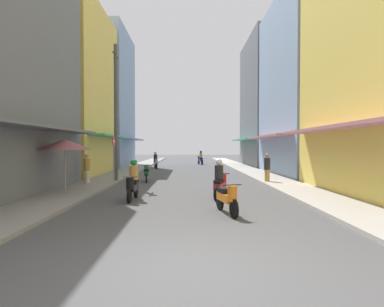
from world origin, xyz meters
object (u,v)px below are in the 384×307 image
object	(u,v)px
vendor_umbrella	(65,144)
motorbike_silver	(156,161)
pedestrian_midway	(267,168)
utility_pole	(116,112)
motorbike_orange	(227,198)
pedestrian_crossing	(87,169)
motorbike_green	(146,173)
motorbike_red	(220,181)
street_sign_no_entry	(114,153)
motorbike_black	(133,182)
motorbike_blue	(200,158)

from	to	relation	value
vendor_umbrella	motorbike_silver	bearing A→B (deg)	82.20
pedestrian_midway	utility_pole	size ratio (longest dim) A/B	0.21
motorbike_orange	pedestrian_midway	bearing A→B (deg)	67.96
pedestrian_crossing	vendor_umbrella	bearing A→B (deg)	-86.26
pedestrian_midway	pedestrian_crossing	bearing A→B (deg)	-176.11
motorbike_green	motorbike_red	world-z (taller)	motorbike_red
pedestrian_crossing	utility_pole	xyz separation A→B (m)	(1.28, 1.21, 3.19)
street_sign_no_entry	utility_pole	bearing A→B (deg)	95.94
motorbike_orange	vendor_umbrella	size ratio (longest dim) A/B	0.75
motorbike_black	motorbike_blue	world-z (taller)	same
motorbike_green	utility_pole	xyz separation A→B (m)	(-1.69, -0.38, 3.52)
pedestrian_crossing	street_sign_no_entry	distance (m)	1.66
motorbike_silver	vendor_umbrella	size ratio (longest dim) A/B	0.75
vendor_umbrella	motorbike_blue	bearing A→B (deg)	73.71
motorbike_green	pedestrian_midway	world-z (taller)	pedestrian_midway
motorbike_red	motorbike_blue	world-z (taller)	same
motorbike_silver	pedestrian_midway	size ratio (longest dim) A/B	1.06
motorbike_orange	pedestrian_crossing	world-z (taller)	pedestrian_crossing
motorbike_blue	pedestrian_crossing	distance (m)	20.18
motorbike_silver	pedestrian_crossing	distance (m)	12.49
motorbike_silver	motorbike_green	xyz separation A→B (m)	(0.57, -10.67, -0.20)
motorbike_silver	pedestrian_crossing	xyz separation A→B (m)	(-2.40, -12.26, 0.13)
motorbike_red	vendor_umbrella	world-z (taller)	vendor_umbrella
utility_pole	motorbike_blue	bearing A→B (deg)	72.70
motorbike_silver	pedestrian_crossing	world-z (taller)	pedestrian_crossing
pedestrian_crossing	pedestrian_midway	bearing A→B (deg)	3.89
motorbike_blue	pedestrian_crossing	world-z (taller)	pedestrian_crossing
motorbike_orange	motorbike_green	bearing A→B (deg)	112.20
utility_pole	vendor_umbrella	bearing A→B (deg)	-102.40
pedestrian_midway	street_sign_no_entry	world-z (taller)	street_sign_no_entry
motorbike_blue	vendor_umbrella	size ratio (longest dim) A/B	0.74
motorbike_black	motorbike_green	size ratio (longest dim) A/B	1.00
motorbike_black	motorbike_blue	bearing A→B (deg)	81.60
motorbike_silver	street_sign_no_entry	xyz separation A→B (m)	(-1.02, -12.01, 1.01)
motorbike_red	utility_pole	world-z (taller)	utility_pole
motorbike_orange	street_sign_no_entry	xyz separation A→B (m)	(-5.24, 7.60, 1.21)
motorbike_black	motorbike_blue	size ratio (longest dim) A/B	1.03
motorbike_black	motorbike_silver	distance (m)	17.07
pedestrian_midway	utility_pole	bearing A→B (deg)	176.43
vendor_umbrella	street_sign_no_entry	world-z (taller)	street_sign_no_entry
pedestrian_midway	motorbike_silver	bearing A→B (deg)	122.79
motorbike_black	motorbike_red	xyz separation A→B (m)	(3.39, 0.40, 0.00)
pedestrian_midway	vendor_umbrella	world-z (taller)	vendor_umbrella
motorbike_blue	street_sign_no_entry	distance (m)	19.55
motorbike_blue	utility_pole	bearing A→B (deg)	-107.30
motorbike_orange	motorbike_blue	bearing A→B (deg)	89.55
street_sign_no_entry	vendor_umbrella	bearing A→B (deg)	-106.80
motorbike_orange	pedestrian_crossing	distance (m)	9.90
motorbike_green	utility_pole	distance (m)	3.92
motorbike_black	street_sign_no_entry	bearing A→B (deg)	110.98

